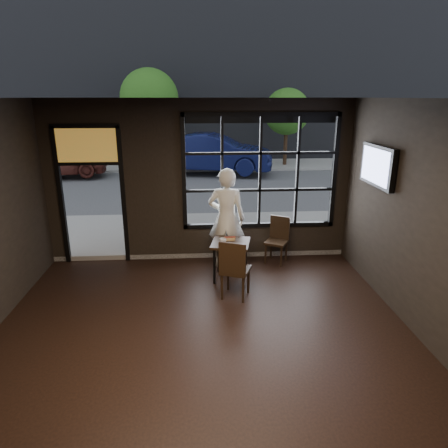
{
  "coord_description": "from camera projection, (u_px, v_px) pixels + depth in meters",
  "views": [
    {
      "loc": [
        -0.03,
        -4.25,
        3.22
      ],
      "look_at": [
        0.4,
        2.2,
        1.15
      ],
      "focal_mm": 32.0,
      "sensor_mm": 36.0,
      "label": 1
    }
  ],
  "objects": [
    {
      "name": "cafe_table",
      "position": [
        231.0,
        260.0,
        7.3
      ],
      "size": [
        0.78,
        0.78,
        0.72
      ],
      "primitive_type": "cube",
      "rotation": [
        0.0,
        0.0,
        -0.2
      ],
      "color": "black",
      "rests_on": "floor"
    },
    {
      "name": "tv",
      "position": [
        378.0,
        166.0,
        6.55
      ],
      "size": [
        0.13,
        1.14,
        0.67
      ],
      "primitive_type": "cube",
      "color": "black",
      "rests_on": "wall_right"
    },
    {
      "name": "stained_transom",
      "position": [
        87.0,
        145.0,
        7.5
      ],
      "size": [
        1.2,
        0.06,
        0.7
      ],
      "primitive_type": "cube",
      "color": "orange",
      "rests_on": "ground"
    },
    {
      "name": "window_frame",
      "position": [
        260.0,
        172.0,
        7.87
      ],
      "size": [
        3.06,
        0.12,
        2.28
      ],
      "primitive_type": "cube",
      "color": "black",
      "rests_on": "ground"
    },
    {
      "name": "street_asphalt",
      "position": [
        198.0,
        145.0,
        27.83
      ],
      "size": [
        60.0,
        41.0,
        0.04
      ],
      "primitive_type": "cube",
      "color": "#545456",
      "rests_on": "ground"
    },
    {
      "name": "man",
      "position": [
        226.0,
        218.0,
        7.67
      ],
      "size": [
        0.79,
        0.6,
        1.96
      ],
      "primitive_type": "imported",
      "rotation": [
        0.0,
        0.0,
        2.94
      ],
      "color": "white",
      "rests_on": "floor"
    },
    {
      "name": "chair_near",
      "position": [
        236.0,
        268.0,
        6.6
      ],
      "size": [
        0.57,
        0.57,
        1.03
      ],
      "primitive_type": "cube",
      "rotation": [
        0.0,
        0.0,
        2.78
      ],
      "color": "black",
      "rests_on": "floor"
    },
    {
      "name": "navy_car",
      "position": [
        214.0,
        153.0,
        16.96
      ],
      "size": [
        5.21,
        2.71,
        1.63
      ],
      "primitive_type": "imported",
      "rotation": [
        0.0,
        0.0,
        1.36
      ],
      "color": "#0D133C",
      "rests_on": "street_asphalt"
    },
    {
      "name": "ceiling",
      "position": [
        199.0,
        98.0,
        4.04
      ],
      "size": [
        6.0,
        7.0,
        0.02
      ],
      "primitive_type": "cube",
      "color": "black",
      "rests_on": "ground"
    },
    {
      "name": "hotdog",
      "position": [
        230.0,
        239.0,
        7.28
      ],
      "size": [
        0.21,
        0.1,
        0.06
      ],
      "primitive_type": null,
      "rotation": [
        0.0,
        0.0,
        0.11
      ],
      "color": "tan",
      "rests_on": "cafe_table"
    },
    {
      "name": "tree_right",
      "position": [
        287.0,
        112.0,
        18.43
      ],
      "size": [
        2.11,
        2.11,
        3.6
      ],
      "color": "#332114",
      "rests_on": "street_asphalt"
    },
    {
      "name": "floor",
      "position": [
        204.0,
        365.0,
        5.03
      ],
      "size": [
        6.0,
        7.0,
        0.02
      ],
      "primitive_type": "cube",
      "color": "black",
      "rests_on": "ground"
    },
    {
      "name": "chair_window",
      "position": [
        276.0,
        241.0,
        7.99
      ],
      "size": [
        0.55,
        0.55,
        0.93
      ],
      "primitive_type": "cube",
      "rotation": [
        0.0,
        0.0,
        -0.52
      ],
      "color": "black",
      "rests_on": "floor"
    },
    {
      "name": "tree_left",
      "position": [
        149.0,
        99.0,
        17.87
      ],
      "size": [
        2.6,
        2.6,
        4.44
      ],
      "color": "#332114",
      "rests_on": "street_asphalt"
    },
    {
      "name": "maroon_car",
      "position": [
        52.0,
        158.0,
        16.2
      ],
      "size": [
        4.47,
        2.25,
        1.46
      ],
      "primitive_type": "imported",
      "rotation": [
        0.0,
        0.0,
        1.7
      ],
      "color": "#58231C",
      "rests_on": "street_asphalt"
    },
    {
      "name": "building_across",
      "position": [
        195.0,
        24.0,
        24.59
      ],
      "size": [
        28.0,
        12.0,
        15.0
      ],
      "primitive_type": "cube",
      "color": "#5B5956",
      "rests_on": "ground"
    },
    {
      "name": "cup",
      "position": [
        223.0,
        241.0,
        7.11
      ],
      "size": [
        0.15,
        0.15,
        0.1
      ],
      "primitive_type": "imported",
      "rotation": [
        0.0,
        0.0,
        -0.25
      ],
      "color": "silver",
      "rests_on": "cafe_table"
    }
  ]
}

